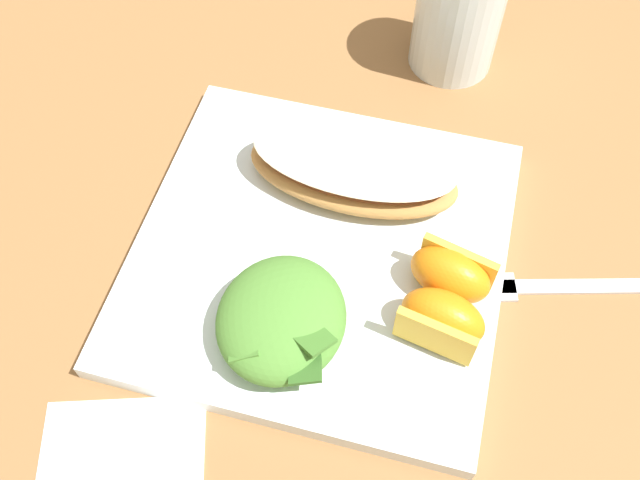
{
  "coord_description": "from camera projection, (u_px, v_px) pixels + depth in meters",
  "views": [
    {
      "loc": [
        -0.28,
        -0.07,
        0.48
      ],
      "look_at": [
        0.0,
        0.0,
        0.03
      ],
      "focal_mm": 40.02,
      "sensor_mm": 36.0,
      "label": 1
    }
  ],
  "objects": [
    {
      "name": "paper_napkin",
      "position": [
        119.0,
        479.0,
        0.47
      ],
      "size": [
        0.14,
        0.14,
        0.0
      ],
      "primitive_type": "cube",
      "rotation": [
        0.0,
        0.0,
        0.31
      ],
      "color": "white",
      "rests_on": "ground"
    },
    {
      "name": "orange_wedge_front",
      "position": [
        442.0,
        319.0,
        0.49
      ],
      "size": [
        0.05,
        0.07,
        0.04
      ],
      "color": "orange",
      "rests_on": "white_plate"
    },
    {
      "name": "white_plate",
      "position": [
        320.0,
        252.0,
        0.55
      ],
      "size": [
        0.28,
        0.28,
        0.02
      ],
      "primitive_type": "cube",
      "color": "silver",
      "rests_on": "ground"
    },
    {
      "name": "metal_fork",
      "position": [
        570.0,
        286.0,
        0.54
      ],
      "size": [
        0.07,
        0.19,
        0.01
      ],
      "color": "silver",
      "rests_on": "ground"
    },
    {
      "name": "green_salad_pile",
      "position": [
        281.0,
        319.0,
        0.49
      ],
      "size": [
        0.1,
        0.09,
        0.04
      ],
      "color": "#4C8433",
      "rests_on": "white_plate"
    },
    {
      "name": "ground",
      "position": [
        320.0,
        258.0,
        0.56
      ],
      "size": [
        3.0,
        3.0,
        0.0
      ],
      "primitive_type": "plane",
      "color": "olive"
    },
    {
      "name": "orange_wedge_middle",
      "position": [
        451.0,
        273.0,
        0.51
      ],
      "size": [
        0.05,
        0.07,
        0.04
      ],
      "color": "orange",
      "rests_on": "white_plate"
    },
    {
      "name": "cheesy_pizza_bread",
      "position": [
        353.0,
        169.0,
        0.56
      ],
      "size": [
        0.08,
        0.17,
        0.04
      ],
      "color": "#B77F42",
      "rests_on": "white_plate"
    },
    {
      "name": "drinking_clear_cup",
      "position": [
        458.0,
        14.0,
        0.63
      ],
      "size": [
        0.08,
        0.08,
        0.11
      ],
      "primitive_type": "cylinder",
      "color": "silver",
      "rests_on": "ground"
    }
  ]
}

